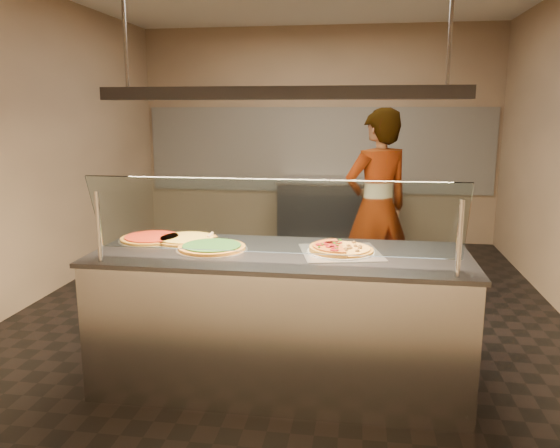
# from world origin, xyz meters

# --- Properties ---
(ground) EXTENTS (5.00, 6.00, 0.02)m
(ground) POSITION_xyz_m (0.00, 0.00, -0.01)
(ground) COLOR black
(ground) RESTS_ON ground
(wall_back) EXTENTS (5.00, 0.02, 3.00)m
(wall_back) POSITION_xyz_m (0.00, 3.01, 1.50)
(wall_back) COLOR tan
(wall_back) RESTS_ON ground
(wall_front) EXTENTS (5.00, 0.02, 3.00)m
(wall_front) POSITION_xyz_m (0.00, -3.01, 1.50)
(wall_front) COLOR tan
(wall_front) RESTS_ON ground
(wall_left) EXTENTS (0.02, 6.00, 3.00)m
(wall_left) POSITION_xyz_m (-2.51, 0.00, 1.50)
(wall_left) COLOR tan
(wall_left) RESTS_ON ground
(tile_band) EXTENTS (4.90, 0.02, 1.20)m
(tile_band) POSITION_xyz_m (0.00, 2.98, 1.30)
(tile_band) COLOR silver
(tile_band) RESTS_ON wall_back
(serving_counter) EXTENTS (2.46, 0.94, 0.93)m
(serving_counter) POSITION_xyz_m (0.13, -1.40, 0.47)
(serving_counter) COLOR #B7B7BC
(serving_counter) RESTS_ON ground
(sneeze_guard) EXTENTS (2.22, 0.18, 0.54)m
(sneeze_guard) POSITION_xyz_m (0.13, -1.74, 1.23)
(sneeze_guard) COLOR #B7B7BC
(sneeze_guard) RESTS_ON serving_counter
(perforated_tray) EXTENTS (0.60, 0.60, 0.01)m
(perforated_tray) POSITION_xyz_m (0.52, -1.35, 0.94)
(perforated_tray) COLOR silver
(perforated_tray) RESTS_ON serving_counter
(half_pizza_pepperoni) EXTENTS (0.29, 0.45, 0.05)m
(half_pizza_pepperoni) POSITION_xyz_m (0.43, -1.35, 0.96)
(half_pizza_pepperoni) COLOR brown
(half_pizza_pepperoni) RESTS_ON perforated_tray
(half_pizza_sausage) EXTENTS (0.29, 0.45, 0.04)m
(half_pizza_sausage) POSITION_xyz_m (0.62, -1.35, 0.96)
(half_pizza_sausage) COLOR brown
(half_pizza_sausage) RESTS_ON perforated_tray
(pizza_spinach) EXTENTS (0.48, 0.48, 0.03)m
(pizza_spinach) POSITION_xyz_m (-0.34, -1.40, 0.95)
(pizza_spinach) COLOR silver
(pizza_spinach) RESTS_ON serving_counter
(pizza_cheese) EXTENTS (0.47, 0.47, 0.03)m
(pizza_cheese) POSITION_xyz_m (-0.58, -1.18, 0.94)
(pizza_cheese) COLOR silver
(pizza_cheese) RESTS_ON serving_counter
(pizza_tomato) EXTENTS (0.47, 0.47, 0.03)m
(pizza_tomato) POSITION_xyz_m (-0.84, -1.19, 0.94)
(pizza_tomato) COLOR silver
(pizza_tomato) RESTS_ON serving_counter
(pizza_spatula) EXTENTS (0.18, 0.23, 0.02)m
(pizza_spatula) POSITION_xyz_m (-0.39, -1.15, 0.96)
(pizza_spatula) COLOR #B7B7BC
(pizza_spatula) RESTS_ON pizza_spinach
(prep_table) EXTENTS (1.52, 0.74, 0.93)m
(prep_table) POSITION_xyz_m (0.28, 2.55, 0.47)
(prep_table) COLOR #3E3E44
(prep_table) RESTS_ON ground
(worker) EXTENTS (0.82, 0.74, 1.87)m
(worker) POSITION_xyz_m (0.80, 0.38, 0.94)
(worker) COLOR #3F3A47
(worker) RESTS_ON ground
(heat_lamp_housing) EXTENTS (2.30, 0.18, 0.08)m
(heat_lamp_housing) POSITION_xyz_m (0.13, -1.40, 1.95)
(heat_lamp_housing) COLOR #3E3E44
(heat_lamp_housing) RESTS_ON ceiling
(lamp_rod_left) EXTENTS (0.02, 0.02, 1.01)m
(lamp_rod_left) POSITION_xyz_m (-0.87, -1.40, 2.50)
(lamp_rod_left) COLOR #B7B7BC
(lamp_rod_left) RESTS_ON ceiling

